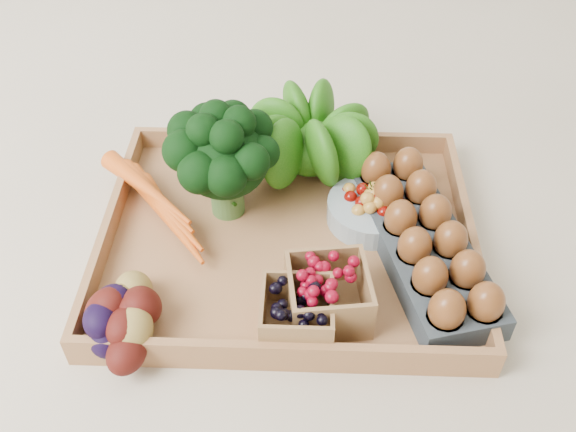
{
  "coord_description": "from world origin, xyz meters",
  "views": [
    {
      "loc": [
        0.02,
        -0.68,
        0.71
      ],
      "look_at": [
        0.0,
        0.0,
        0.06
      ],
      "focal_mm": 40.0,
      "sensor_mm": 36.0,
      "label": 1
    }
  ],
  "objects_px": {
    "broccoli": "(226,177)",
    "cherry_bowl": "(371,211)",
    "egg_carton": "(422,246)",
    "tray": "(288,241)"
  },
  "relations": [
    {
      "from": "broccoli",
      "to": "egg_carton",
      "type": "xyz_separation_m",
      "value": [
        0.29,
        -0.09,
        -0.05
      ]
    },
    {
      "from": "broccoli",
      "to": "egg_carton",
      "type": "distance_m",
      "value": 0.31
    },
    {
      "from": "broccoli",
      "to": "cherry_bowl",
      "type": "bearing_deg",
      "value": -3.56
    },
    {
      "from": "tray",
      "to": "cherry_bowl",
      "type": "bearing_deg",
      "value": 19.2
    },
    {
      "from": "broccoli",
      "to": "cherry_bowl",
      "type": "height_order",
      "value": "broccoli"
    },
    {
      "from": "tray",
      "to": "cherry_bowl",
      "type": "relative_size",
      "value": 4.04
    },
    {
      "from": "tray",
      "to": "cherry_bowl",
      "type": "height_order",
      "value": "cherry_bowl"
    },
    {
      "from": "broccoli",
      "to": "egg_carton",
      "type": "bearing_deg",
      "value": -16.59
    },
    {
      "from": "tray",
      "to": "broccoli",
      "type": "bearing_deg",
      "value": 148.98
    },
    {
      "from": "cherry_bowl",
      "to": "egg_carton",
      "type": "relative_size",
      "value": 0.4
    }
  ]
}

